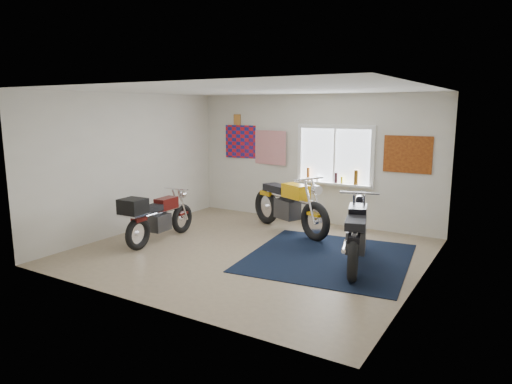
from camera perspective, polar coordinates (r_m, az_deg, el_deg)
The scene contains 10 objects.
ground at distance 7.84m, azimuth -0.67°, elevation -7.45°, with size 5.50×5.50×0.00m, color #9E896B.
room_shell at distance 7.50m, azimuth -0.69°, elevation 4.56°, with size 5.50×5.50×5.50m.
navy_rug at distance 7.62m, azimuth 9.01°, elevation -8.09°, with size 2.50×2.60×0.01m, color black.
window_assembly at distance 9.51m, azimuth 9.80°, elevation 4.01°, with size 1.66×0.17×1.26m.
oil_bottles at distance 9.46m, azimuth 10.01°, elevation 1.89°, with size 1.12×0.09×0.30m.
flag_display at distance 10.58m, azimuth -2.37°, elevation 9.03°, with size 1.60×0.10×1.17m.
triumph_poster at distance 9.08m, azimuth 18.43°, elevation 4.48°, with size 0.90×0.03×0.70m, color #A54C14.
yellow_triumph at distance 9.00m, azimuth 4.13°, elevation -1.79°, with size 2.14×1.10×1.15m.
black_chrome_bike at distance 7.22m, azimuth 12.41°, elevation -5.40°, with size 0.81×2.04×1.07m.
maroon_tourer at distance 8.41m, azimuth -12.44°, elevation -3.06°, with size 0.55×1.82×0.92m.
Camera 1 is at (3.94, -6.34, 2.41)m, focal length 32.00 mm.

